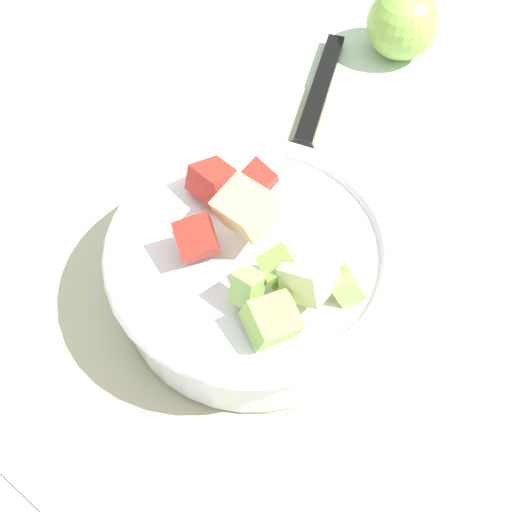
{
  "coord_description": "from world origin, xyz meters",
  "views": [
    {
      "loc": [
        -0.24,
        -0.19,
        0.51
      ],
      "look_at": [
        0.0,
        0.01,
        0.06
      ],
      "focal_mm": 48.87,
      "sensor_mm": 36.0,
      "label": 1
    }
  ],
  "objects": [
    {
      "name": "placemat",
      "position": [
        0.0,
        0.0,
        0.0
      ],
      "size": [
        0.47,
        0.33,
        0.01
      ],
      "primitive_type": "cube",
      "color": "#BCB299",
      "rests_on": "ground_plane"
    },
    {
      "name": "ground_plane",
      "position": [
        0.0,
        0.0,
        0.0
      ],
      "size": [
        2.4,
        2.4,
        0.0
      ],
      "primitive_type": "plane",
      "color": "silver"
    },
    {
      "name": "whole_apple",
      "position": [
        0.35,
        0.08,
        0.04
      ],
      "size": [
        0.08,
        0.08,
        0.09
      ],
      "color": "#9EC656",
      "rests_on": "ground_plane"
    },
    {
      "name": "salad_bowl",
      "position": [
        0.0,
        0.01,
        0.05
      ],
      "size": [
        0.23,
        0.23,
        0.12
      ],
      "color": "white",
      "rests_on": "placemat"
    },
    {
      "name": "serving_spoon",
      "position": [
        0.18,
        0.08,
        0.01
      ],
      "size": [
        0.21,
        0.11,
        0.01
      ],
      "color": "black",
      "rests_on": "placemat"
    }
  ]
}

